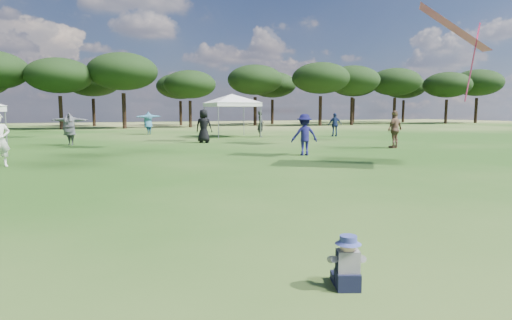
{
  "coord_description": "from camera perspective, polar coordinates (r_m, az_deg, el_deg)",
  "views": [
    {
      "loc": [
        -2.09,
        -0.97,
        1.78
      ],
      "look_at": [
        -0.2,
        3.32,
        1.24
      ],
      "focal_mm": 30.0,
      "sensor_mm": 36.0,
      "label": 1
    }
  ],
  "objects": [
    {
      "name": "tent_right",
      "position": [
        29.36,
        -3.25,
        8.54
      ],
      "size": [
        6.36,
        6.36,
        3.22
      ],
      "rotation": [
        0.0,
        0.0,
        -0.0
      ],
      "color": "gray",
      "rests_on": "ground"
    },
    {
      "name": "toddler",
      "position": [
        4.51,
        12.05,
        -13.45
      ],
      "size": [
        0.41,
        0.45,
        0.55
      ],
      "rotation": [
        0.0,
        0.0,
        -0.4
      ],
      "color": "black",
      "rests_on": "ground"
    },
    {
      "name": "festival_crowd",
      "position": [
        23.73,
        -19.43,
        3.95
      ],
      "size": [
        28.96,
        19.61,
        1.87
      ],
      "color": "#9E7056",
      "rests_on": "ground"
    },
    {
      "name": "tree_line",
      "position": [
        48.72,
        -18.8,
        10.51
      ],
      "size": [
        108.78,
        17.63,
        7.77
      ],
      "color": "black",
      "rests_on": "ground"
    }
  ]
}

